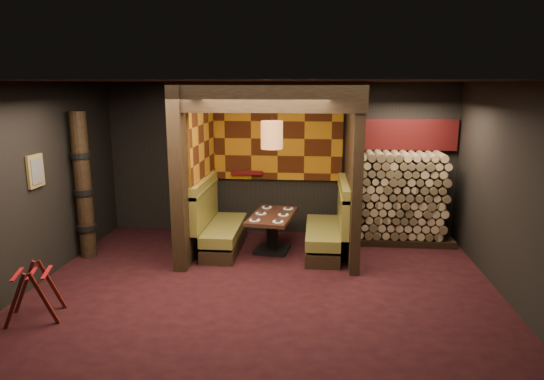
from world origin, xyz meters
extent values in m
cube|color=black|center=(0.00, 0.00, -0.01)|extent=(6.50, 5.50, 0.02)
cube|color=black|center=(0.00, 0.00, 2.86)|extent=(6.50, 5.50, 0.02)
cube|color=black|center=(0.00, 2.76, 1.43)|extent=(6.50, 0.02, 2.85)
cube|color=black|center=(0.00, -2.76, 1.43)|extent=(6.50, 0.02, 2.85)
cube|color=black|center=(-3.26, 0.00, 1.43)|extent=(0.02, 5.50, 2.85)
cube|color=black|center=(3.26, 0.00, 1.43)|extent=(0.02, 5.50, 2.85)
cube|color=black|center=(-1.35, 1.65, 1.43)|extent=(0.20, 2.20, 2.85)
cube|color=black|center=(1.30, 1.70, 1.43)|extent=(0.15, 2.10, 2.85)
cube|color=black|center=(-0.02, 0.70, 2.63)|extent=(2.85, 0.18, 0.44)
cube|color=#A2610F|center=(-0.02, 2.71, 1.82)|extent=(2.40, 0.06, 1.55)
cube|color=#A2610F|center=(-1.23, 1.82, 1.85)|extent=(0.04, 1.85, 1.45)
cube|color=#4F0C10|center=(-0.60, 2.65, 1.18)|extent=(0.60, 0.12, 0.07)
cube|color=black|center=(-0.85, 1.65, 0.11)|extent=(0.55, 1.60, 0.22)
cube|color=brown|center=(-0.85, 1.65, 0.36)|extent=(0.55, 1.60, 0.18)
cube|color=brown|center=(-1.19, 1.65, 0.75)|extent=(0.12, 1.60, 0.78)
cube|color=brown|center=(-1.19, 1.65, 1.10)|extent=(0.15, 1.60, 0.06)
cube|color=black|center=(0.82, 1.65, 0.11)|extent=(0.55, 1.60, 0.22)
cube|color=brown|center=(0.82, 1.65, 0.36)|extent=(0.55, 1.60, 0.18)
cube|color=brown|center=(1.16, 1.65, 0.75)|extent=(0.12, 1.60, 0.78)
cube|color=brown|center=(1.16, 1.65, 1.10)|extent=(0.15, 1.60, 0.06)
cube|color=black|center=(-0.03, 1.63, 0.03)|extent=(0.62, 0.62, 0.06)
cylinder|color=black|center=(-0.03, 1.63, 0.30)|extent=(0.20, 0.20, 0.59)
cube|color=#341C12|center=(-0.03, 1.63, 0.62)|extent=(0.83, 1.31, 0.06)
cylinder|color=white|center=(-0.28, 1.24, 0.66)|extent=(0.18, 0.18, 0.01)
cube|color=black|center=(-0.28, 1.24, 0.68)|extent=(0.08, 0.12, 0.02)
cylinder|color=white|center=(0.11, 1.19, 0.66)|extent=(0.18, 0.18, 0.01)
cube|color=black|center=(0.11, 1.19, 0.68)|extent=(0.08, 0.12, 0.02)
cylinder|color=white|center=(-0.22, 1.66, 0.66)|extent=(0.18, 0.18, 0.01)
cube|color=black|center=(-0.22, 1.66, 0.68)|extent=(0.08, 0.12, 0.02)
cylinder|color=white|center=(0.16, 1.61, 0.66)|extent=(0.18, 0.18, 0.01)
cube|color=black|center=(0.16, 1.61, 0.68)|extent=(0.08, 0.12, 0.02)
cylinder|color=white|center=(-0.17, 2.08, 0.66)|extent=(0.18, 0.18, 0.01)
cube|color=black|center=(-0.17, 2.08, 0.68)|extent=(0.08, 0.12, 0.02)
cylinder|color=white|center=(0.22, 2.03, 0.66)|extent=(0.18, 0.18, 0.01)
cube|color=black|center=(0.22, 2.03, 0.68)|extent=(0.08, 0.12, 0.02)
cylinder|color=#9E5F32|center=(-0.03, 1.58, 2.00)|extent=(0.36, 0.36, 0.45)
sphere|color=#FFC672|center=(-0.03, 1.58, 2.00)|extent=(0.18, 0.18, 0.18)
cylinder|color=black|center=(-0.03, 1.58, 2.54)|extent=(0.02, 0.02, 0.62)
cube|color=olive|center=(-3.22, 0.10, 1.62)|extent=(0.04, 0.36, 0.46)
cube|color=#3F3F3F|center=(-3.20, 0.10, 1.62)|extent=(0.01, 0.27, 0.36)
cube|color=#3F100B|center=(-2.79, -1.30, 0.31)|extent=(0.32, 0.13, 0.71)
cube|color=#3F100B|center=(-2.47, -1.20, 0.31)|extent=(0.32, 0.13, 0.71)
cube|color=#3F100B|center=(-2.91, -0.90, 0.31)|extent=(0.32, 0.13, 0.71)
cube|color=#3F100B|center=(-2.59, -0.80, 0.31)|extent=(0.32, 0.13, 0.71)
cube|color=maroon|center=(-2.85, -1.10, 0.58)|extent=(0.17, 0.43, 0.01)
cube|color=maroon|center=(-2.69, -1.05, 0.58)|extent=(0.17, 0.43, 0.01)
cube|color=maroon|center=(-2.53, -1.00, 0.58)|extent=(0.17, 0.43, 0.01)
cylinder|color=black|center=(-3.05, 1.10, 1.20)|extent=(0.26, 0.26, 2.40)
cylinder|color=black|center=(-3.05, 1.10, 0.50)|extent=(0.31, 0.31, 0.09)
cylinder|color=black|center=(-3.05, 1.10, 1.10)|extent=(0.31, 0.31, 0.09)
cylinder|color=black|center=(-3.05, 1.10, 1.70)|extent=(0.31, 0.31, 0.09)
cube|color=black|center=(2.29, 2.35, 0.06)|extent=(1.73, 0.70, 0.12)
cube|color=#746446|center=(2.29, 2.35, 0.88)|extent=(1.73, 0.70, 1.52)
cube|color=maroon|center=(2.29, 2.68, 1.92)|extent=(1.83, 0.10, 0.56)
cube|color=black|center=(1.39, 1.96, 1.43)|extent=(0.08, 0.08, 2.85)
camera|label=1|loc=(0.71, -6.24, 2.82)|focal=32.00mm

